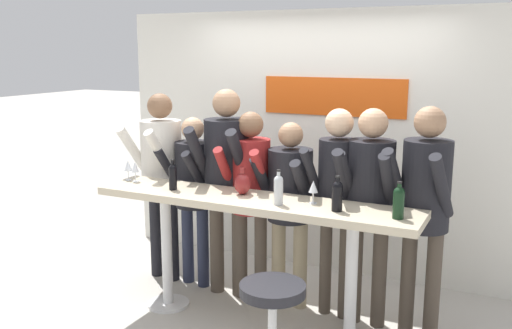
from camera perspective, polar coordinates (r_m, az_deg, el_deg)
name	(u,v)px	position (r m, az deg, el deg)	size (l,w,h in m)	color
ground_plane	(252,324)	(4.78, -0.42, -15.68)	(40.00, 40.00, 0.00)	#B2ADA3
back_wall	(317,142)	(5.67, 6.14, 2.27)	(4.21, 0.12, 2.55)	silver
tasting_table	(252,219)	(4.45, -0.43, -5.50)	(2.61, 0.51, 1.05)	beige
bar_stool	(272,318)	(3.84, 1.66, -15.05)	(0.45, 0.45, 0.70)	silver
person_far_left	(161,166)	(5.41, -9.49, -0.16)	(0.51, 0.62, 1.78)	black
person_left	(193,183)	(5.24, -6.30, -1.85)	(0.45, 0.54, 1.58)	#23283D
person_center_left	(227,170)	(4.98, -2.96, -0.56)	(0.50, 0.61, 1.85)	#473D33
person_center	(250,185)	(4.88, -0.57, -2.05)	(0.42, 0.53, 1.67)	#473D33
person_center_right	(289,195)	(4.78, 3.37, -3.09)	(0.46, 0.54, 1.59)	gray
person_right	(337,189)	(4.60, 8.10, -2.40)	(0.40, 0.54, 1.73)	#473D33
person_far_right	(370,194)	(4.50, 11.33, -2.87)	(0.43, 0.54, 1.75)	#473D33
person_rightmost	(425,197)	(4.41, 16.54, -3.10)	(0.50, 0.61, 1.78)	#473D33
wine_bottle_0	(278,188)	(4.19, 2.26, -2.41)	(0.07, 0.07, 0.26)	#B7BCC1
wine_bottle_1	(337,194)	(4.07, 8.12, -2.99)	(0.08, 0.08, 0.26)	black
wine_bottle_2	(173,176)	(4.68, -8.32, -1.11)	(0.07, 0.07, 0.25)	black
wine_bottle_3	(399,201)	(3.97, 14.08, -3.56)	(0.08, 0.08, 0.26)	black
wine_glass_0	(313,187)	(4.24, 5.75, -2.28)	(0.07, 0.07, 0.18)	silver
wine_glass_1	(135,168)	(5.02, -12.00, -0.30)	(0.07, 0.07, 0.18)	silver
wine_glass_2	(128,166)	(5.09, -12.68, -0.16)	(0.07, 0.07, 0.18)	silver
decorative_vase	(243,183)	(4.49, -1.36, -1.90)	(0.13, 0.13, 0.22)	maroon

